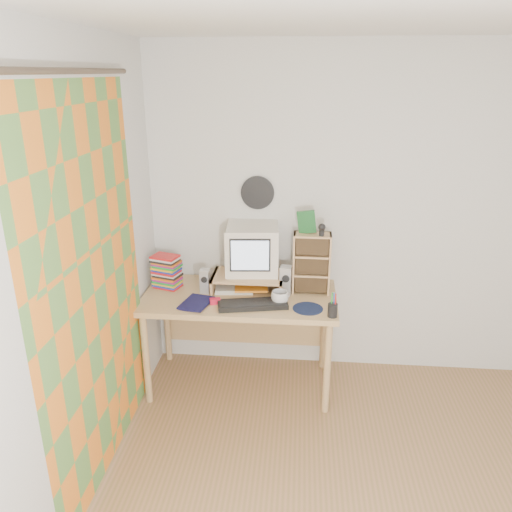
% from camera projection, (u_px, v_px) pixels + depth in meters
% --- Properties ---
extents(ceiling, '(3.50, 3.50, 0.00)m').
position_uv_depth(ceiling, '(492.00, 0.00, 1.65)').
color(ceiling, white).
rests_on(ceiling, back_wall).
extents(back_wall, '(3.50, 0.00, 3.50)m').
position_uv_depth(back_wall, '(382.00, 218.00, 3.71)').
color(back_wall, silver).
rests_on(back_wall, floor).
extents(left_wall, '(0.00, 3.50, 3.50)m').
position_uv_depth(left_wall, '(41.00, 316.00, 2.23)').
color(left_wall, silver).
rests_on(left_wall, floor).
extents(curtain, '(0.00, 2.20, 2.20)m').
position_uv_depth(curtain, '(95.00, 293.00, 2.71)').
color(curtain, orange).
rests_on(curtain, left_wall).
extents(wall_disc, '(0.25, 0.02, 0.25)m').
position_uv_depth(wall_disc, '(258.00, 193.00, 3.71)').
color(wall_disc, black).
rests_on(wall_disc, back_wall).
extents(desk, '(1.40, 0.70, 0.75)m').
position_uv_depth(desk, '(241.00, 308.00, 3.73)').
color(desk, tan).
rests_on(desk, floor).
extents(monitor_riser, '(0.52, 0.30, 0.12)m').
position_uv_depth(monitor_riser, '(248.00, 278.00, 3.69)').
color(monitor_riser, tan).
rests_on(monitor_riser, desk).
extents(crt_monitor, '(0.40, 0.40, 0.35)m').
position_uv_depth(crt_monitor, '(252.00, 250.00, 3.66)').
color(crt_monitor, beige).
rests_on(crt_monitor, monitor_riser).
extents(speaker_left, '(0.07, 0.07, 0.18)m').
position_uv_depth(speaker_left, '(205.00, 281.00, 3.64)').
color(speaker_left, '#B8B9BD').
rests_on(speaker_left, desk).
extents(speaker_right, '(0.09, 0.09, 0.22)m').
position_uv_depth(speaker_right, '(286.00, 280.00, 3.61)').
color(speaker_right, '#B8B9BD').
rests_on(speaker_right, desk).
extents(keyboard, '(0.50, 0.25, 0.03)m').
position_uv_depth(keyboard, '(253.00, 304.00, 3.44)').
color(keyboard, black).
rests_on(keyboard, desk).
extents(dvd_stack, '(0.22, 0.18, 0.27)m').
position_uv_depth(dvd_stack, '(167.00, 270.00, 3.72)').
color(dvd_stack, brown).
rests_on(dvd_stack, desk).
extents(cd_rack, '(0.27, 0.15, 0.45)m').
position_uv_depth(cd_rack, '(312.00, 263.00, 3.61)').
color(cd_rack, tan).
rests_on(cd_rack, desk).
extents(mug, '(0.13, 0.13, 0.10)m').
position_uv_depth(mug, '(280.00, 298.00, 3.47)').
color(mug, silver).
rests_on(mug, desk).
extents(diary, '(0.26, 0.21, 0.04)m').
position_uv_depth(diary, '(184.00, 300.00, 3.50)').
color(diary, '#100F3A').
rests_on(diary, desk).
extents(mousepad, '(0.23, 0.23, 0.00)m').
position_uv_depth(mousepad, '(308.00, 309.00, 3.42)').
color(mousepad, black).
rests_on(mousepad, desk).
extents(pen_cup, '(0.08, 0.08, 0.13)m').
position_uv_depth(pen_cup, '(333.00, 308.00, 3.29)').
color(pen_cup, black).
rests_on(pen_cup, desk).
extents(papers, '(0.29, 0.23, 0.04)m').
position_uv_depth(papers, '(241.00, 287.00, 3.71)').
color(papers, beige).
rests_on(papers, desk).
extents(red_box, '(0.08, 0.06, 0.04)m').
position_uv_depth(red_box, '(215.00, 301.00, 3.49)').
color(red_box, red).
rests_on(red_box, desk).
extents(game_box, '(0.13, 0.04, 0.16)m').
position_uv_depth(game_box, '(307.00, 222.00, 3.53)').
color(game_box, '#185423').
rests_on(game_box, cd_rack).
extents(webcam, '(0.06, 0.06, 0.09)m').
position_uv_depth(webcam, '(322.00, 230.00, 3.48)').
color(webcam, black).
rests_on(webcam, cd_rack).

